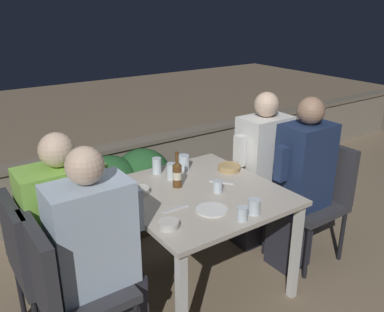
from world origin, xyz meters
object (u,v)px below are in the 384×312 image
at_px(chair_left_far, 39,255).
at_px(person_navy_jumper, 300,184).
at_px(chair_right_near, 317,190).
at_px(chair_right_far, 277,174).
at_px(person_white_polo, 259,170).
at_px(beer_bottle, 177,174).
at_px(person_green_blouse, 73,233).
at_px(person_blue_shirt, 100,256).
at_px(chair_left_near, 63,282).
at_px(potted_plant, 265,157).

height_order(chair_left_far, person_navy_jumper, person_navy_jumper).
height_order(chair_right_near, chair_right_far, same).
distance_m(chair_right_far, person_white_polo, 0.22).
xyz_separation_m(person_navy_jumper, beer_bottle, (-0.84, 0.33, 0.17)).
bearing_deg(person_green_blouse, chair_left_far, 180.00).
bearing_deg(person_green_blouse, chair_right_near, -10.96).
height_order(person_green_blouse, person_navy_jumper, person_navy_jumper).
height_order(person_blue_shirt, person_green_blouse, person_blue_shirt).
distance_m(chair_left_near, chair_right_near, 1.93).
bearing_deg(person_white_polo, chair_right_far, 0.00).
distance_m(beer_bottle, potted_plant, 1.64).
distance_m(chair_left_near, potted_plant, 2.53).
height_order(chair_left_far, beer_bottle, beer_bottle).
relative_size(person_blue_shirt, beer_bottle, 5.06).
bearing_deg(chair_right_near, beer_bottle, 162.61).
bearing_deg(beer_bottle, chair_left_near, -161.17).
xyz_separation_m(chair_left_far, potted_plant, (2.38, 0.63, -0.13)).
xyz_separation_m(person_blue_shirt, person_navy_jumper, (1.52, -0.03, 0.03)).
relative_size(chair_left_near, beer_bottle, 3.66).
bearing_deg(person_green_blouse, chair_left_near, -117.82).
bearing_deg(person_navy_jumper, person_blue_shirt, 179.05).
relative_size(person_navy_jumper, beer_bottle, 5.24).
relative_size(chair_left_near, person_white_polo, 0.72).
bearing_deg(chair_left_near, person_white_polo, 12.22).
distance_m(person_green_blouse, beer_bottle, 0.75).
xyz_separation_m(person_green_blouse, person_white_polo, (1.53, 0.05, 0.02)).
bearing_deg(person_green_blouse, potted_plant, 16.15).
bearing_deg(person_navy_jumper, chair_left_far, 169.05).
relative_size(chair_right_near, chair_right_far, 1.00).
bearing_deg(person_blue_shirt, potted_plant, 23.85).
distance_m(person_navy_jumper, beer_bottle, 0.92).
height_order(person_navy_jumper, chair_right_far, person_navy_jumper).
relative_size(chair_left_far, chair_right_near, 1.00).
bearing_deg(chair_right_far, person_blue_shirt, -167.78).
height_order(person_blue_shirt, chair_right_far, person_blue_shirt).
relative_size(chair_left_far, person_white_polo, 0.72).
distance_m(person_green_blouse, person_navy_jumper, 1.60).
xyz_separation_m(person_green_blouse, chair_right_far, (1.74, 0.05, -0.07)).
height_order(person_blue_shirt, potted_plant, person_blue_shirt).
relative_size(person_green_blouse, chair_right_near, 1.38).
distance_m(chair_right_near, person_white_polo, 0.46).
bearing_deg(person_white_polo, person_green_blouse, -178.04).
relative_size(person_green_blouse, person_navy_jumper, 0.96).
height_order(person_green_blouse, potted_plant, person_green_blouse).
bearing_deg(beer_bottle, person_blue_shirt, -156.11).
distance_m(person_blue_shirt, person_white_polo, 1.54).
distance_m(chair_right_near, beer_bottle, 1.13).
bearing_deg(chair_left_near, chair_left_far, 96.75).
bearing_deg(person_navy_jumper, potted_plant, 57.51).
distance_m(person_navy_jumper, chair_right_far, 0.44).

